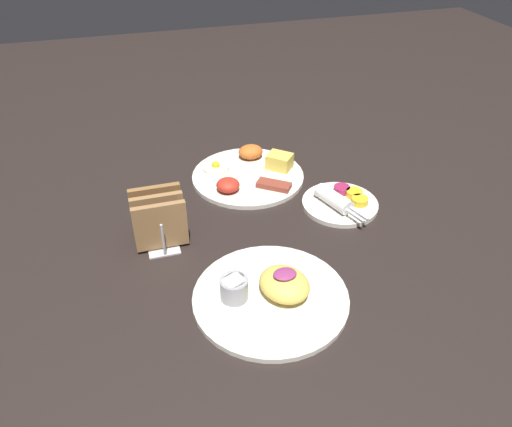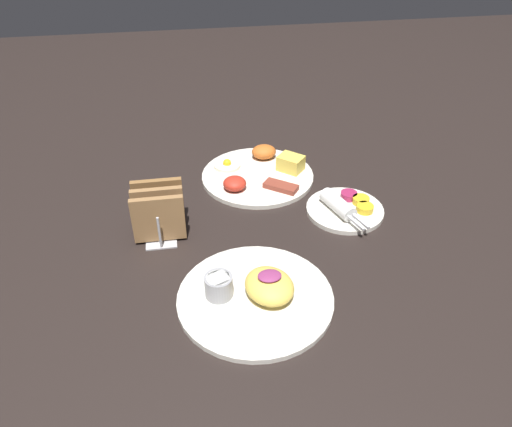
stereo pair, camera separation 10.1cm
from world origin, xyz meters
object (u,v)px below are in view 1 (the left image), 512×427
object	(u,v)px
plate_foreground	(271,293)
plate_breakfast	(249,173)
plate_condiments	(340,202)
toast_rack	(159,219)

from	to	relation	value
plate_foreground	plate_breakfast	bearing A→B (deg)	79.67
plate_condiments	plate_foreground	distance (m)	0.32
plate_condiments	toast_rack	distance (m)	0.39
plate_foreground	toast_rack	size ratio (longest dim) A/B	2.30
plate_condiments	plate_foreground	bearing A→B (deg)	-135.53
plate_condiments	plate_breakfast	bearing A→B (deg)	132.49
plate_breakfast	plate_foreground	xyz separation A→B (m)	(-0.07, -0.40, 0.00)
plate_breakfast	toast_rack	xyz separation A→B (m)	(-0.23, -0.18, 0.04)
plate_breakfast	plate_foreground	distance (m)	0.40
plate_foreground	toast_rack	world-z (taller)	toast_rack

